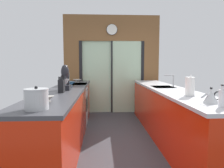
# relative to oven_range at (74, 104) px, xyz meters

# --- Properties ---
(ground_plane) EXTENTS (5.04, 7.60, 0.02)m
(ground_plane) POSITION_rel_oven_range_xyz_m (0.91, -0.65, -0.47)
(ground_plane) COLOR #38383D
(back_wall_unit) EXTENTS (2.64, 0.12, 2.70)m
(back_wall_unit) POSITION_rel_oven_range_xyz_m (0.91, 1.15, 1.07)
(back_wall_unit) COLOR brown
(back_wall_unit) RESTS_ON ground_plane
(left_counter_run) EXTENTS (0.62, 3.80, 0.92)m
(left_counter_run) POSITION_rel_oven_range_xyz_m (-0.00, -1.12, 0.01)
(left_counter_run) COLOR red
(left_counter_run) RESTS_ON ground_plane
(right_counter_run) EXTENTS (0.62, 3.80, 0.92)m
(right_counter_run) POSITION_rel_oven_range_xyz_m (1.82, -0.95, 0.01)
(right_counter_run) COLOR red
(right_counter_run) RESTS_ON ground_plane
(sink_faucet) EXTENTS (0.19, 0.02, 0.23)m
(sink_faucet) POSITION_rel_oven_range_xyz_m (1.96, -0.70, 0.62)
(sink_faucet) COLOR #B7BABC
(sink_faucet) RESTS_ON right_counter_run
(oven_range) EXTENTS (0.60, 0.60, 0.92)m
(oven_range) POSITION_rel_oven_range_xyz_m (0.00, 0.00, 0.00)
(oven_range) COLOR #B7BABC
(oven_range) RESTS_ON ground_plane
(mixing_bowl_near) EXTENTS (0.14, 0.14, 0.07)m
(mixing_bowl_near) POSITION_rel_oven_range_xyz_m (0.02, -2.21, 0.50)
(mixing_bowl_near) COLOR gray
(mixing_bowl_near) RESTS_ON left_counter_run
(mixing_bowl_mid) EXTENTS (0.15, 0.15, 0.09)m
(mixing_bowl_mid) POSITION_rel_oven_range_xyz_m (0.02, -0.49, 0.51)
(mixing_bowl_mid) COLOR teal
(mixing_bowl_mid) RESTS_ON left_counter_run
(mixing_bowl_far) EXTENTS (0.22, 0.22, 0.07)m
(mixing_bowl_far) POSITION_rel_oven_range_xyz_m (0.02, 0.52, 0.50)
(mixing_bowl_far) COLOR silver
(mixing_bowl_far) RESTS_ON left_counter_run
(knife_block) EXTENTS (0.09, 0.14, 0.27)m
(knife_block) POSITION_rel_oven_range_xyz_m (0.02, -1.43, 0.57)
(knife_block) COLOR black
(knife_block) RESTS_ON left_counter_run
(stand_mixer) EXTENTS (0.17, 0.27, 0.42)m
(stand_mixer) POSITION_rel_oven_range_xyz_m (0.02, -1.11, 0.63)
(stand_mixer) COLOR black
(stand_mixer) RESTS_ON left_counter_run
(stock_pot) EXTENTS (0.22, 0.22, 0.22)m
(stock_pot) POSITION_rel_oven_range_xyz_m (0.02, -2.60, 0.56)
(stock_pot) COLOR #B7BABC
(stock_pot) RESTS_ON left_counter_run
(kettle) EXTENTS (0.24, 0.16, 0.18)m
(kettle) POSITION_rel_oven_range_xyz_m (1.80, -2.38, 0.54)
(kettle) COLOR #B7BABC
(kettle) RESTS_ON right_counter_run
(soap_bottle) EXTENTS (0.07, 0.07, 0.23)m
(soap_bottle) POSITION_rel_oven_range_xyz_m (1.80, -2.59, 0.56)
(soap_bottle) COLOR silver
(soap_bottle) RESTS_ON right_counter_run
(paper_towel_roll) EXTENTS (0.14, 0.14, 0.28)m
(paper_towel_roll) POSITION_rel_oven_range_xyz_m (1.80, -1.86, 0.59)
(paper_towel_roll) COLOR #B7BABC
(paper_towel_roll) RESTS_ON right_counter_run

